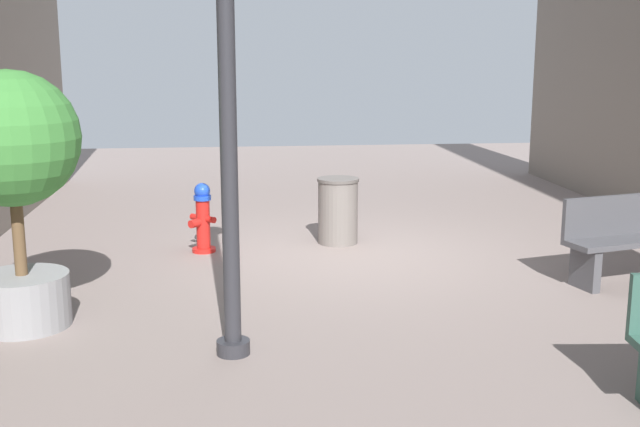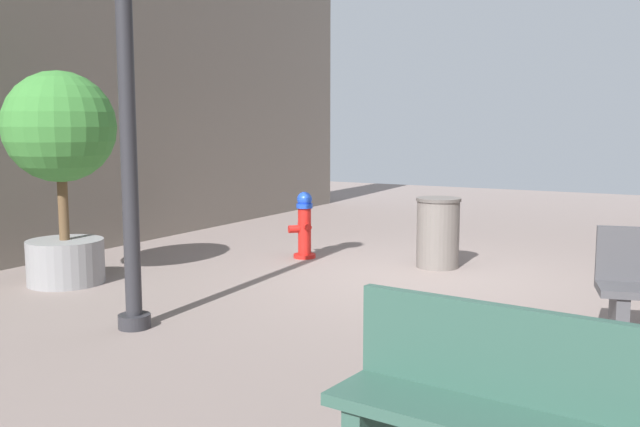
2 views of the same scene
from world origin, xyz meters
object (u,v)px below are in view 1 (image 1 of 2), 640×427
object	(u,v)px
planter_tree	(13,166)
street_lamp	(226,33)
bench_near	(633,237)
fire_hydrant	(203,218)
trash_bin	(338,211)

from	to	relation	value
planter_tree	street_lamp	bearing A→B (deg)	154.45
bench_near	fire_hydrant	bearing A→B (deg)	-21.24
planter_tree	bench_near	bearing A→B (deg)	-173.12
trash_bin	bench_near	bearing A→B (deg)	144.45
planter_tree	street_lamp	distance (m)	2.40
bench_near	planter_tree	xyz separation A→B (m)	(6.27, 0.76, 1.00)
bench_near	street_lamp	distance (m)	5.14
bench_near	trash_bin	distance (m)	3.65
fire_hydrant	bench_near	distance (m)	5.07
bench_near	street_lamp	bearing A→B (deg)	20.89
bench_near	street_lamp	world-z (taller)	street_lamp
trash_bin	planter_tree	bearing A→B (deg)	41.04
fire_hydrant	planter_tree	world-z (taller)	planter_tree
fire_hydrant	street_lamp	world-z (taller)	street_lamp
fire_hydrant	bench_near	xyz separation A→B (m)	(-4.72, 1.84, 0.06)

